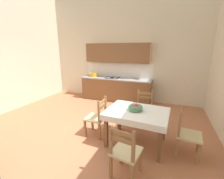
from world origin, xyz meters
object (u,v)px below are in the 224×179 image
at_px(dining_chair_camera_side, 125,152).
at_px(dining_chair_tv_side, 97,118).
at_px(dining_table, 137,117).
at_px(fruit_bowl, 135,108).
at_px(dining_chair_window_side, 187,134).
at_px(dining_chair_kitchen_side, 144,110).
at_px(kitchen_cabinetry, 116,79).

bearing_deg(dining_chair_camera_side, dining_chair_tv_side, 135.97).
relative_size(dining_table, dining_chair_tv_side, 1.39).
bearing_deg(fruit_bowl, dining_chair_tv_side, -178.42).
relative_size(dining_chair_tv_side, fruit_bowl, 3.10).
distance_m(dining_table, fruit_bowl, 0.20).
bearing_deg(dining_chair_tv_side, dining_table, 0.74).
distance_m(dining_chair_tv_side, dining_chair_window_side, 1.88).
bearing_deg(dining_chair_tv_side, dining_chair_camera_side, -44.03).
xyz_separation_m(dining_table, dining_chair_kitchen_side, (0.01, 0.87, -0.18)).
bearing_deg(dining_table, dining_chair_tv_side, -179.26).
height_order(kitchen_cabinetry, dining_chair_window_side, kitchen_cabinetry).
bearing_deg(kitchen_cabinetry, dining_chair_kitchen_side, -50.32).
bearing_deg(dining_chair_camera_side, dining_chair_kitchen_side, 90.53).
distance_m(dining_chair_kitchen_side, fruit_bowl, 0.94).
relative_size(kitchen_cabinetry, dining_chair_window_side, 2.96).
bearing_deg(kitchen_cabinetry, dining_table, -61.52).
distance_m(dining_chair_camera_side, dining_chair_tv_side, 1.33).
bearing_deg(dining_table, dining_chair_kitchen_side, 89.25).
xyz_separation_m(dining_table, dining_chair_window_side, (0.96, -0.02, -0.18)).
xyz_separation_m(dining_chair_window_side, dining_chair_kitchen_side, (-0.95, 0.89, 0.00)).
relative_size(dining_table, dining_chair_kitchen_side, 1.39).
bearing_deg(dining_chair_kitchen_side, kitchen_cabinetry, 129.68).
distance_m(kitchen_cabinetry, dining_chair_window_side, 3.51).
relative_size(dining_chair_camera_side, dining_chair_window_side, 1.00).
bearing_deg(kitchen_cabinetry, dining_chair_tv_side, -79.78).
relative_size(dining_chair_tv_side, dining_chair_window_side, 1.00).
bearing_deg(dining_chair_window_side, fruit_bowl, 178.33).
xyz_separation_m(dining_chair_window_side, fruit_bowl, (-1.00, 0.03, 0.37)).
distance_m(kitchen_cabinetry, dining_chair_camera_side, 3.79).
relative_size(dining_chair_camera_side, fruit_bowl, 3.10).
distance_m(dining_chair_camera_side, fruit_bowl, 1.02).
bearing_deg(dining_table, fruit_bowl, 164.83).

